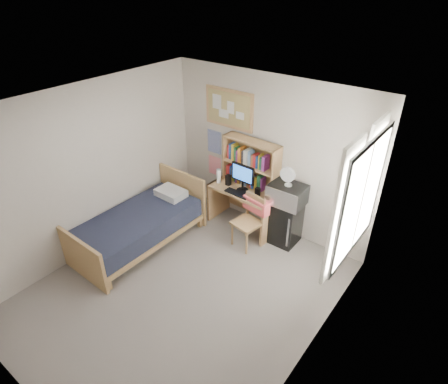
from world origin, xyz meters
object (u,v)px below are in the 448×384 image
Objects in this scene: bed at (139,229)px; monitor at (243,179)px; mini_fridge at (285,222)px; desk_fan at (289,177)px; desk_chair at (247,223)px; microwave at (287,194)px; speaker_left at (228,180)px; desk at (244,208)px; speaker_right at (258,192)px; bulletin_board at (229,109)px.

bed is 4.40× the size of monitor.
desk_fan reaches higher than mini_fridge.
desk_chair is 0.44× the size of bed.
mini_fridge is (0.43, 0.47, -0.06)m from desk_chair.
speaker_left is at bearing -176.34° from microwave.
desk is 6.32× the size of speaker_left.
desk_fan is at bearing 55.93° from desk_chair.
desk_fan is at bearing 14.81° from speaker_right.
microwave reaches higher than desk_chair.
bed is at bearing -133.91° from desk_chair.
mini_fridge is at bearing -10.43° from bulletin_board.
speaker_left is (-0.64, 0.36, 0.39)m from desk_chair.
mini_fridge reaches higher than desk.
speaker_left is 1.14× the size of speaker_right.
desk is 0.59× the size of bed.
speaker_right is at bearing -165.84° from mini_fridge.
bulletin_board is 2.44m from bed.
mini_fridge is 1.64× the size of monitor.
mini_fridge is at bearing 57.20° from desk_chair.
desk_fan is (0.77, 0.03, 0.84)m from desk.
mini_fridge is 0.98m from monitor.
bulletin_board is 5.05× the size of speaker_left.
speaker_left reaches higher than desk_chair.
desk reaches higher than bed.
desk_fan reaches higher than microwave.
bulletin_board is at bearing 151.44° from desk_chair.
speaker_right is at bearing -0.00° from speaker_left.
speaker_right is at bearing -168.13° from desk_fan.
monitor reaches higher than speaker_left.
monitor is at bearing -173.79° from desk_fan.
desk_fan is at bearing 40.00° from bed.
desk_chair is 0.72m from monitor.
speaker_right is 0.56× the size of desk_fan.
microwave is at bearing -90.00° from mini_fridge.
bulletin_board is 1.26× the size of mini_fridge.
microwave is at bearing 55.93° from desk_chair.
bulletin_board is at bearing 149.30° from monitor.
bulletin_board reaches higher than microwave.
speaker_left is 1.14m from desk_fan.
mini_fridge is (0.77, 0.05, 0.01)m from desk.
monitor is 0.84× the size of microwave.
desk_chair is 1.17× the size of mini_fridge.
speaker_left is at bearing 180.00° from speaker_right.
desk is at bearing -178.20° from desk_fan.
bed is 12.28× the size of speaker_right.
bulletin_board is at bearing 158.78° from speaker_right.
monitor is 1.57× the size of desk_fan.
desk is 0.54m from speaker_right.
desk is 2.58× the size of monitor.
bed is 3.70× the size of microwave.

